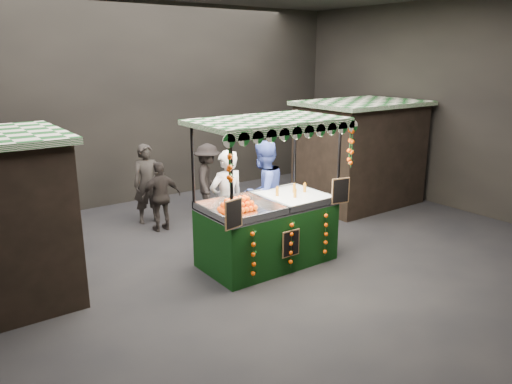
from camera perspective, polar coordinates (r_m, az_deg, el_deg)
ground at (r=9.18m, az=-0.46°, el=-8.00°), size 12.00×12.00×0.00m
market_hall at (r=8.42m, az=-0.51°, el=13.59°), size 12.10×10.10×5.05m
neighbour_stall_right at (r=12.71m, az=11.96°, el=4.50°), size 3.00×2.20×2.60m
juice_stall at (r=8.81m, az=1.51°, el=-3.33°), size 2.73×1.60×2.64m
vendor_grey at (r=9.30m, az=-3.43°, el=-1.16°), size 0.73×0.49×2.00m
vendor_blue at (r=9.75m, az=0.85°, el=-0.08°), size 1.16×0.98×2.09m
shopper_0 at (r=11.26m, az=-12.50°, el=0.93°), size 0.71×0.52×1.80m
shopper_1 at (r=12.26m, az=7.45°, el=2.17°), size 0.92×0.76×1.72m
shopper_2 at (r=10.70m, az=-10.99°, el=-0.51°), size 0.91×0.41×1.52m
shopper_3 at (r=11.52m, az=-5.63°, el=1.37°), size 1.15×1.28×1.73m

